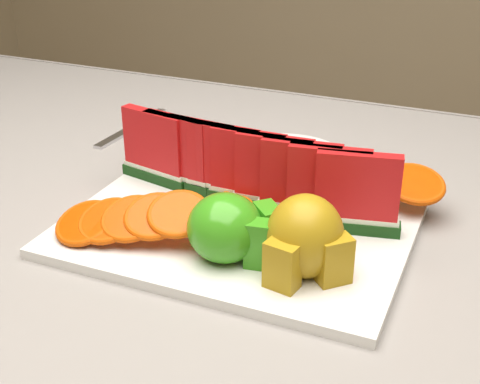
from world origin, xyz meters
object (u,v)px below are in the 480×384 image
at_px(side_plate, 285,159).
at_px(fork, 132,128).
at_px(platter, 238,228).
at_px(pear_cluster, 305,240).
at_px(apple_cluster, 232,229).

relative_size(side_plate, fork, 1.14).
bearing_deg(fork, platter, -39.62).
distance_m(pear_cluster, fork, 0.51).
height_order(apple_cluster, fork, apple_cluster).
xyz_separation_m(platter, side_plate, (-0.02, 0.22, -0.00)).
xyz_separation_m(side_plate, fork, (-0.28, 0.03, -0.00)).
bearing_deg(fork, apple_cluster, -44.57).
height_order(platter, side_plate, platter).
relative_size(apple_cluster, pear_cluster, 1.17).
bearing_deg(apple_cluster, platter, 107.97).
bearing_deg(apple_cluster, side_plate, 98.04).
distance_m(apple_cluster, pear_cluster, 0.08).
bearing_deg(platter, side_plate, 94.80).
xyz_separation_m(apple_cluster, pear_cluster, (0.08, 0.00, 0.01)).
distance_m(apple_cluster, fork, 0.45).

